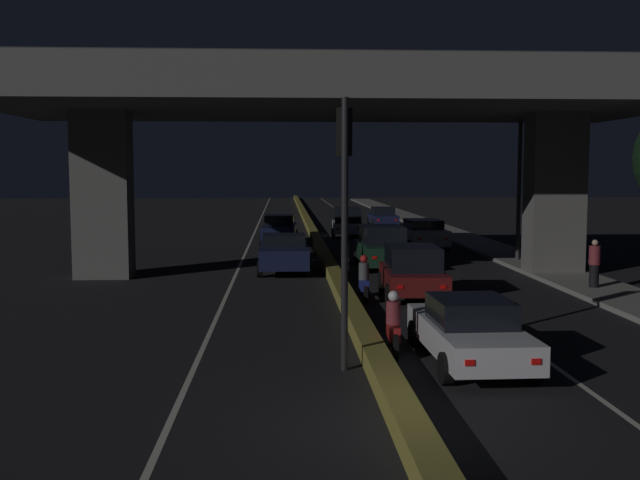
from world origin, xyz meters
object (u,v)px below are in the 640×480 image
object	(u,v)px
car_white_lead	(469,330)
car_dark_blue_sixth	(383,217)
motorcycle_red_filtering_near	(393,327)
motorcycle_black_filtering_far	(345,258)
car_dark_blue_second_oncoming	(279,229)
car_white_fourth	(422,233)
car_dark_blue_lead_oncoming	(284,253)
car_dark_green_third	(382,247)
motorcycle_blue_filtering_mid	(364,281)
car_dark_red_second	(413,271)
car_white_fifth	(347,221)
pedestrian_on_sidewalk	(594,264)
traffic_light_left_of_median	(344,187)
street_lamp	(514,146)

from	to	relation	value
car_white_lead	car_dark_blue_sixth	xyz separation A→B (m)	(3.26, 37.74, 0.03)
motorcycle_red_filtering_near	motorcycle_black_filtering_far	size ratio (longest dim) A/B	0.98
car_dark_blue_second_oncoming	motorcycle_red_filtering_near	size ratio (longest dim) A/B	2.50
car_white_fourth	car_dark_blue_sixth	xyz separation A→B (m)	(-0.09, 14.70, -0.06)
car_white_fourth	car_dark_blue_lead_oncoming	world-z (taller)	car_white_fourth
car_dark_green_third	motorcycle_blue_filtering_mid	distance (m)	7.61
car_white_lead	motorcycle_black_filtering_far	bearing A→B (deg)	4.62
car_dark_blue_sixth	motorcycle_black_filtering_far	distance (m)	24.19
car_dark_red_second	car_white_fifth	size ratio (longest dim) A/B	0.89
motorcycle_black_filtering_far	car_white_fourth	bearing A→B (deg)	-28.55
car_white_lead	car_dark_green_third	bearing A→B (deg)	-1.97
car_dark_green_third	motorcycle_blue_filtering_mid	xyz separation A→B (m)	(-1.57, -7.44, -0.30)
car_white_lead	car_white_fourth	xyz separation A→B (m)	(3.34, 23.04, 0.09)
car_white_fourth	pedestrian_on_sidewalk	distance (m)	14.37
car_white_fourth	car_dark_blue_sixth	size ratio (longest dim) A/B	1.03
car_dark_blue_lead_oncoming	motorcycle_blue_filtering_mid	size ratio (longest dim) A/B	2.38
car_dark_blue_sixth	pedestrian_on_sidewalk	bearing A→B (deg)	-173.51
car_dark_blue_second_oncoming	car_dark_blue_sixth	bearing A→B (deg)	150.56
car_dark_blue_second_oncoming	pedestrian_on_sidewalk	bearing A→B (deg)	34.26
traffic_light_left_of_median	car_white_fifth	world-z (taller)	traffic_light_left_of_median
car_dark_green_third	pedestrian_on_sidewalk	size ratio (longest dim) A/B	2.70
motorcycle_blue_filtering_mid	pedestrian_on_sidewalk	distance (m)	7.93
car_dark_blue_second_oncoming	car_white_fourth	bearing A→B (deg)	70.85
car_dark_red_second	motorcycle_red_filtering_near	xyz separation A→B (m)	(-1.68, -7.14, -0.27)
traffic_light_left_of_median	motorcycle_blue_filtering_mid	world-z (taller)	traffic_light_left_of_median
motorcycle_blue_filtering_mid	car_dark_green_third	bearing A→B (deg)	-10.96
car_white_fourth	pedestrian_on_sidewalk	bearing A→B (deg)	-169.02
car_white_fourth	motorcycle_black_filtering_far	bearing A→B (deg)	150.53
car_white_lead	car_dark_red_second	bearing A→B (deg)	-2.78
car_white_fourth	car_dark_blue_second_oncoming	bearing A→B (deg)	66.83
car_white_lead	car_dark_blue_lead_oncoming	bearing A→B (deg)	13.71
car_dark_green_third	pedestrian_on_sidewalk	distance (m)	8.87
car_dark_green_third	car_dark_blue_sixth	world-z (taller)	car_dark_green_third
street_lamp	pedestrian_on_sidewalk	distance (m)	8.82
motorcycle_blue_filtering_mid	pedestrian_on_sidewalk	bearing A→B (deg)	-80.66
car_white_lead	car_dark_blue_sixth	distance (m)	37.88
car_dark_red_second	car_dark_blue_lead_oncoming	xyz separation A→B (m)	(-4.06, 6.32, -0.10)
car_dark_green_third	motorcycle_red_filtering_near	distance (m)	14.42
car_dark_blue_second_oncoming	car_white_lead	bearing A→B (deg)	11.25
street_lamp	car_white_fourth	distance (m)	8.07
car_white_lead	motorcycle_black_filtering_far	world-z (taller)	motorcycle_black_filtering_far
car_white_fourth	motorcycle_black_filtering_far	size ratio (longest dim) A/B	2.49
car_dark_green_third	motorcycle_red_filtering_near	xyz separation A→B (m)	(-1.66, -14.32, -0.30)
car_white_lead	motorcycle_red_filtering_near	size ratio (longest dim) A/B	2.43
car_white_lead	car_dark_red_second	size ratio (longest dim) A/B	1.15
car_white_lead	car_dark_green_third	distance (m)	15.30
traffic_light_left_of_median	motorcycle_red_filtering_near	bearing A→B (deg)	45.62
traffic_light_left_of_median	car_white_fifth	distance (m)	31.12
street_lamp	car_dark_green_third	distance (m)	7.38
traffic_light_left_of_median	street_lamp	bearing A→B (deg)	62.84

